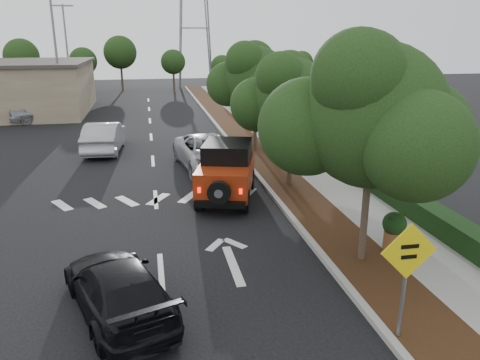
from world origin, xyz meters
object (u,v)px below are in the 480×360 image
object	(u,v)px
black_suv_oncoming	(118,288)
speed_hump_sign	(407,266)
red_jeep	(227,170)
silver_suv_ahead	(209,153)

from	to	relation	value
black_suv_oncoming	speed_hump_sign	size ratio (longest dim) A/B	1.74
black_suv_oncoming	speed_hump_sign	world-z (taller)	speed_hump_sign
red_jeep	speed_hump_sign	world-z (taller)	speed_hump_sign
red_jeep	silver_suv_ahead	bearing A→B (deg)	108.45
red_jeep	black_suv_oncoming	bearing A→B (deg)	-100.56
silver_suv_ahead	speed_hump_sign	size ratio (longest dim) A/B	2.22
speed_hump_sign	red_jeep	bearing A→B (deg)	102.25
speed_hump_sign	black_suv_oncoming	bearing A→B (deg)	159.58
black_suv_oncoming	speed_hump_sign	xyz separation A→B (m)	(5.80, -2.23, 1.12)
red_jeep	speed_hump_sign	distance (m)	9.93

